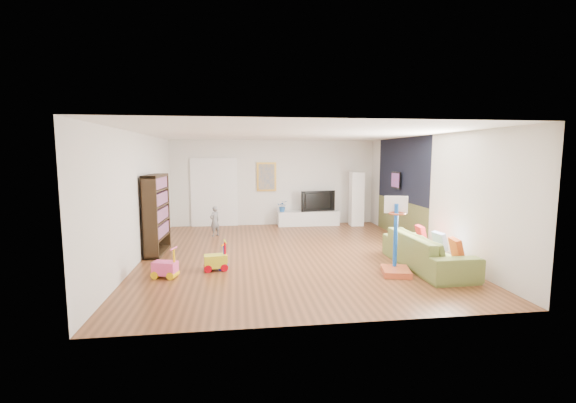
{
  "coord_description": "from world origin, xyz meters",
  "views": [
    {
      "loc": [
        -1.19,
        -8.53,
        2.24
      ],
      "look_at": [
        0.0,
        0.4,
        1.15
      ],
      "focal_mm": 24.0,
      "sensor_mm": 36.0,
      "label": 1
    }
  ],
  "objects": [
    {
      "name": "basketball_hoop",
      "position": [
        1.76,
        -1.81,
        0.74
      ],
      "size": [
        0.64,
        0.72,
        1.47
      ],
      "primitive_type": "cube",
      "rotation": [
        0.0,
        0.0,
        -0.24
      ],
      "color": "#C4502C",
      "rests_on": "ground"
    },
    {
      "name": "child",
      "position": [
        -1.82,
        2.16,
        0.42
      ],
      "size": [
        0.36,
        0.36,
        0.84
      ],
      "primitive_type": "imported",
      "rotation": [
        0.0,
        0.0,
        3.87
      ],
      "color": "slate",
      "rests_on": "ground"
    },
    {
      "name": "pillow_left",
      "position": [
        2.77,
        -2.13,
        0.54
      ],
      "size": [
        0.16,
        0.4,
        0.39
      ],
      "primitive_type": "cube",
      "rotation": [
        0.0,
        0.0,
        -0.15
      ],
      "color": "#BD4617",
      "rests_on": "sofa"
    },
    {
      "name": "wall_left",
      "position": [
        -3.25,
        0.0,
        1.35
      ],
      "size": [
        0.0,
        7.5,
        2.7
      ],
      "primitive_type": "cube",
      "color": "silver",
      "rests_on": "ground"
    },
    {
      "name": "sofa",
      "position": [
        2.54,
        -1.48,
        0.34
      ],
      "size": [
        0.95,
        2.34,
        0.68
      ],
      "primitive_type": "imported",
      "rotation": [
        0.0,
        0.0,
        1.59
      ],
      "color": "olive",
      "rests_on": "ground"
    },
    {
      "name": "ceiling",
      "position": [
        0.0,
        0.0,
        2.7
      ],
      "size": [
        6.5,
        7.5,
        0.0
      ],
      "primitive_type": "cube",
      "color": "white",
      "rests_on": "ground"
    },
    {
      "name": "doorway",
      "position": [
        -1.9,
        3.71,
        1.05
      ],
      "size": [
        1.45,
        0.06,
        2.1
      ],
      "primitive_type": "cube",
      "color": "white",
      "rests_on": "ground"
    },
    {
      "name": "ride_on_pink",
      "position": [
        -2.52,
        -1.44,
        0.28
      ],
      "size": [
        0.48,
        0.37,
        0.57
      ],
      "primitive_type": "cube",
      "rotation": [
        0.0,
        0.0,
        -0.29
      ],
      "color": "#F14A90",
      "rests_on": "ground"
    },
    {
      "name": "bookshelf",
      "position": [
        -3.01,
        0.42,
        0.9
      ],
      "size": [
        0.38,
        1.25,
        1.8
      ],
      "primitive_type": "cube",
      "rotation": [
        0.0,
        0.0,
        -0.04
      ],
      "color": "black",
      "rests_on": "ground"
    },
    {
      "name": "wall_back",
      "position": [
        0.0,
        3.75,
        1.35
      ],
      "size": [
        6.5,
        0.0,
        2.7
      ],
      "primitive_type": "cube",
      "color": "silver",
      "rests_on": "ground"
    },
    {
      "name": "wall_front",
      "position": [
        0.0,
        -3.75,
        1.35
      ],
      "size": [
        6.5,
        0.0,
        2.7
      ],
      "primitive_type": "cube",
      "color": "white",
      "rests_on": "ground"
    },
    {
      "name": "artwork_right",
      "position": [
        3.17,
        1.6,
        1.55
      ],
      "size": [
        0.04,
        0.56,
        0.46
      ],
      "primitive_type": "cube",
      "color": "#7F3F8C",
      "rests_on": "wall_right"
    },
    {
      "name": "pillow_right",
      "position": [
        2.77,
        -0.77,
        0.54
      ],
      "size": [
        0.13,
        0.36,
        0.36
      ],
      "primitive_type": "cube",
      "rotation": [
        0.0,
        0.0,
        -0.09
      ],
      "color": "#A91B21",
      "rests_on": "sofa"
    },
    {
      "name": "wall_right",
      "position": [
        3.25,
        0.0,
        1.35
      ],
      "size": [
        0.0,
        7.5,
        2.7
      ],
      "primitive_type": "cube",
      "color": "silver",
      "rests_on": "ground"
    },
    {
      "name": "tv",
      "position": [
        1.35,
        3.5,
        0.78
      ],
      "size": [
        1.15,
        0.36,
        0.66
      ],
      "primitive_type": "imported",
      "rotation": [
        0.0,
        0.0,
        0.18
      ],
      "color": "black",
      "rests_on": "media_console"
    },
    {
      "name": "navy_accent",
      "position": [
        3.23,
        1.4,
        1.85
      ],
      "size": [
        0.01,
        3.2,
        1.7
      ],
      "primitive_type": "cube",
      "color": "black",
      "rests_on": "wall_right"
    },
    {
      "name": "vase_plant",
      "position": [
        0.23,
        3.43,
        0.63
      ],
      "size": [
        0.35,
        0.32,
        0.36
      ],
      "primitive_type": "imported",
      "rotation": [
        0.0,
        0.0,
        -0.12
      ],
      "color": "#1E5198",
      "rests_on": "media_console"
    },
    {
      "name": "tall_cabinet",
      "position": [
        2.58,
        3.22,
        0.85
      ],
      "size": [
        0.41,
        0.41,
        1.7
      ],
      "primitive_type": "cube",
      "rotation": [
        0.0,
        0.0,
        -0.03
      ],
      "color": "white",
      "rests_on": "ground"
    },
    {
      "name": "floor",
      "position": [
        0.0,
        0.0,
        0.0
      ],
      "size": [
        6.5,
        7.5,
        0.0
      ],
      "primitive_type": "cube",
      "color": "brown",
      "rests_on": "ground"
    },
    {
      "name": "media_console",
      "position": [
        1.06,
        3.45,
        0.23
      ],
      "size": [
        1.95,
        0.49,
        0.46
      ],
      "primitive_type": "cube",
      "rotation": [
        0.0,
        0.0,
        -0.0
      ],
      "color": "silver",
      "rests_on": "ground"
    },
    {
      "name": "pillow_center",
      "position": [
        2.81,
        -1.48,
        0.54
      ],
      "size": [
        0.12,
        0.36,
        0.35
      ],
      "primitive_type": "cube",
      "rotation": [
        0.0,
        0.0,
        0.09
      ],
      "color": "silver",
      "rests_on": "sofa"
    },
    {
      "name": "ride_on_yellow",
      "position": [
        -1.62,
        -1.11,
        0.29
      ],
      "size": [
        0.47,
        0.32,
        0.58
      ],
      "primitive_type": "cube",
      "rotation": [
        0.0,
        0.0,
        0.13
      ],
      "color": "yellow",
      "rests_on": "ground"
    },
    {
      "name": "olive_wainscot",
      "position": [
        3.23,
        1.4,
        0.5
      ],
      "size": [
        0.01,
        3.2,
        1.0
      ],
      "primitive_type": "cube",
      "color": "brown",
      "rests_on": "wall_right"
    },
    {
      "name": "painting_back",
      "position": [
        -0.25,
        3.71,
        1.55
      ],
      "size": [
        0.62,
        0.06,
        0.92
      ],
      "primitive_type": "cube",
      "color": "gold",
      "rests_on": "wall_back"
    },
    {
      "name": "ride_on_orange",
      "position": [
        -1.61,
        -1.02,
        0.26
      ],
      "size": [
        0.44,
        0.36,
        0.51
      ],
      "primitive_type": "cube",
      "rotation": [
        0.0,
        0.0,
        -0.36
      ],
      "color": "#FF9100",
      "rests_on": "ground"
    }
  ]
}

